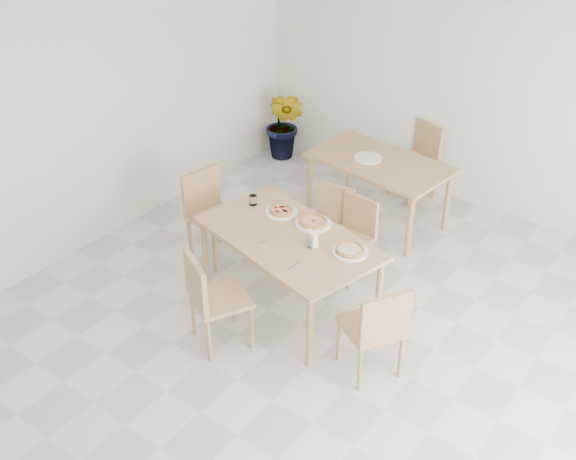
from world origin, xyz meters
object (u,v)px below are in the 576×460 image
Objects in this scene: chair_north at (353,231)px; chair_east at (377,326)px; chair_south at (211,295)px; pizza_margherita at (313,221)px; tumbler_a at (253,200)px; plate_pepperoni at (281,212)px; pizza_pepperoni at (281,210)px; chair_back_n at (419,155)px; second_table at (379,167)px; plate_empty at (368,158)px; potted_plant at (285,125)px; plate_margherita at (313,223)px; chair_west at (210,208)px; plate_mushroom at (350,252)px; tumbler_b at (310,242)px; chair_back_s at (339,211)px; napkin_holder at (312,240)px; pizza_mushroom at (350,249)px; main_table at (288,242)px.

chair_east reaches higher than chair_north.
pizza_margherita is (0.24, 1.15, 0.25)m from chair_south.
chair_east is 1.87m from tumbler_a.
chair_east is at bearing -23.85° from plate_pepperoni.
pizza_pepperoni is 0.26× the size of chair_back_n.
chair_north is 0.51× the size of second_table.
plate_empty is at bearing -61.24° from chair_south.
potted_plant is (-1.69, 0.73, -0.28)m from plate_empty.
chair_west is at bearing -175.67° from plate_margherita.
pizza_margherita reaches higher than plate_empty.
plate_mushroom and plate_pepperoni have the same top height.
plate_margherita is 1.07× the size of plate_mushroom.
tumbler_a reaches higher than tumbler_b.
pizza_pepperoni is 0.25× the size of potted_plant.
tumbler_a reaches higher than plate_pepperoni.
plate_pepperoni is 0.02m from pizza_pepperoni.
chair_north is at bearing -58.41° from chair_west.
plate_mushroom is 0.90m from pizza_pepperoni.
chair_east reaches higher than chair_back_s.
napkin_holder reaches higher than chair_east.
tumbler_a is 0.06× the size of second_table.
tumbler_b is (-0.33, -0.13, 0.01)m from pizza_mushroom.
chair_east reaches higher than plate_pepperoni.
main_table is 0.42m from pizza_pepperoni.
chair_back_s is at bearing 109.93° from tumbler_b.
tumbler_b is at bearing -17.46° from tumbler_a.
chair_west is 3.97× the size of pizza_pepperoni.
chair_south is 1.17m from pizza_pepperoni.
plate_mushroom is 1.03× the size of plate_pepperoni.
pizza_pepperoni is 0.29× the size of chair_back_s.
chair_back_s reaches higher than pizza_pepperoni.
tumbler_a is at bearing 171.07° from main_table.
chair_back_s is at bearing 78.23° from pizza_pepperoni.
pizza_mushroom is (0.76, 0.96, 0.25)m from chair_south.
napkin_holder is at bearing -90.52° from chair_south.
chair_back_n reaches higher than plate_pepperoni.
plate_empty is (-0.32, 1.49, -0.02)m from pizza_margherita.
chair_north is 2.80× the size of pizza_mushroom.
chair_back_n is at bearing 4.58° from potted_plant.
plate_margherita is 0.83m from chair_back_s.
chair_north is 3.48× the size of pizza_pepperoni.
pizza_mushroom is (0.59, 0.10, 0.10)m from main_table.
chair_west is at bearing -169.47° from napkin_holder.
plate_margherita is (-0.13, -0.50, 0.28)m from chair_north.
tumbler_a is at bearing -78.52° from chair_east.
plate_margherita is 0.36m from plate_pepperoni.
potted_plant is (-2.14, 1.71, 0.00)m from chair_north.
chair_east is 3.77× the size of pizza_pepperoni.
tumbler_a reaches higher than plate_mushroom.
chair_back_n is 0.93m from plate_empty.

